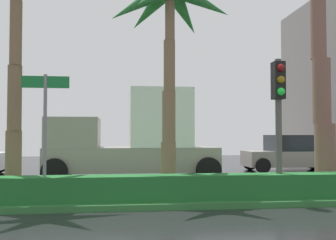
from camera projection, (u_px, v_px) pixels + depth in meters
The scene contains 8 objects.
ground_plane at pixel (94, 195), 11.81m from camera, with size 90.00×42.00×0.10m, color black.
median_strip at pixel (92, 196), 10.82m from camera, with size 85.50×4.00×0.15m, color #2D6B33.
median_hedge at pixel (88, 189), 9.44m from camera, with size 76.50×0.70×0.60m.
palm_tree_centre at pixel (170, 14), 10.86m from camera, with size 3.57×3.23×6.08m.
traffic_signal_median_right at pixel (279, 102), 10.15m from camera, with size 0.28×0.43×3.51m.
street_name_sign at pixel (45, 120), 9.36m from camera, with size 1.10×0.08×3.00m.
box_truck_lead at pixel (134, 140), 15.24m from camera, with size 6.40×2.64×3.46m.
car_in_traffic_third at pixel (290, 154), 19.05m from camera, with size 4.30×2.02×1.72m.
Camera 1 is at (0.74, -3.06, 1.73)m, focal length 42.71 mm.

